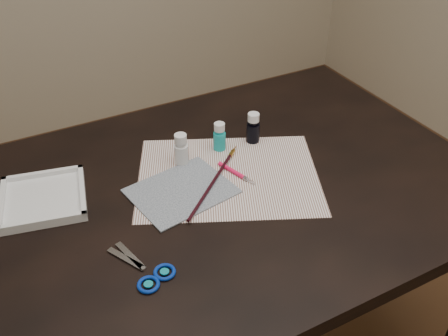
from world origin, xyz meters
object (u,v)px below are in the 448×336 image
canvas (181,191)px  paint_bottle_white (181,149)px  paint_bottle_navy (253,128)px  paper (228,175)px  paint_bottle_cyan (219,137)px  scissors (136,266)px  palette_tray (43,198)px

canvas → paint_bottle_white: (0.05, 0.11, 0.04)m
canvas → paint_bottle_navy: (0.27, 0.11, 0.04)m
paper → paint_bottle_cyan: bearing=72.7°
paint_bottle_white → paint_bottle_navy: (0.22, 0.01, -0.00)m
canvas → scissors: (-0.18, -0.18, 0.00)m
canvas → paint_bottle_white: bearing=65.4°
paint_bottle_white → paint_bottle_cyan: (0.12, 0.01, -0.00)m
canvas → paint_bottle_cyan: bearing=36.1°
paint_bottle_cyan → paint_bottle_navy: bearing=-5.1°
paint_bottle_cyan → paint_bottle_navy: size_ratio=0.92×
paper → scissors: (-0.32, -0.19, 0.00)m
paint_bottle_cyan → scissors: size_ratio=0.46×
paper → paint_bottle_cyan: 0.13m
paper → paint_bottle_white: size_ratio=5.11×
paint_bottle_navy → palette_tray: (-0.58, 0.00, -0.03)m
paint_bottle_white → paint_bottle_navy: size_ratio=1.00×
paint_bottle_cyan → scissors: paint_bottle_cyan is taller
paint_bottle_white → paint_bottle_navy: bearing=1.3°
paper → palette_tray: size_ratio=2.33×
paint_bottle_cyan → palette_tray: 0.48m
canvas → paint_bottle_cyan: size_ratio=2.87×
paint_bottle_cyan → palette_tray: size_ratio=0.42×
paint_bottle_white → paint_bottle_cyan: paint_bottle_white is taller
scissors → palette_tray: palette_tray is taller
paper → palette_tray: (-0.44, 0.11, 0.01)m
paper → paint_bottle_navy: paint_bottle_navy is taller
scissors → paint_bottle_white: bearing=-66.5°
paper → paint_bottle_navy: bearing=38.6°
paint_bottle_white → scissors: paint_bottle_white is taller
paint_bottle_cyan → palette_tray: bearing=-179.5°
paint_bottle_cyan → scissors: bearing=-139.0°
canvas → paint_bottle_navy: bearing=23.1°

